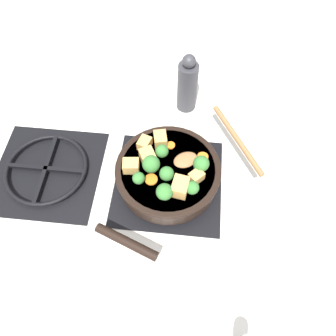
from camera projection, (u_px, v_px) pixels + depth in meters
The scene contains 22 objects.
ground_plane at pixel (168, 183), 0.96m from camera, with size 2.40×2.40×0.00m, color white.
front_burner_grate at pixel (168, 181), 0.95m from camera, with size 0.31×0.31×0.03m.
rear_burner_grate at pixel (47, 170), 0.97m from camera, with size 0.31×0.31×0.03m.
skillet_pan at pixel (168, 173), 0.90m from camera, with size 0.40×0.31×0.06m.
wooden_spoon at pixel (217, 148), 0.91m from camera, with size 0.24×0.25×0.02m.
tofu_cube_center_large at pixel (160, 139), 0.91m from camera, with size 0.04×0.03×0.03m, color tan.
tofu_cube_near_handle at pixel (148, 157), 0.88m from camera, with size 0.05×0.04×0.04m, color tan.
tofu_cube_east_chunk at pixel (180, 187), 0.83m from camera, with size 0.05×0.04×0.04m, color tan.
tofu_cube_west_chunk at pixel (131, 166), 0.87m from camera, with size 0.04×0.03×0.03m, color tan.
tofu_cube_back_piece at pixel (145, 144), 0.91m from camera, with size 0.04×0.03×0.03m, color tan.
tofu_cube_front_piece at pixel (196, 176), 0.85m from camera, with size 0.04×0.03×0.03m, color tan.
broccoli_floret_near_spoon at pixel (166, 174), 0.84m from camera, with size 0.04×0.04×0.05m.
broccoli_floret_center_top at pixel (163, 192), 0.82m from camera, with size 0.04×0.04×0.05m.
broccoli_floret_east_rim at pixel (139, 178), 0.84m from camera, with size 0.03×0.03×0.04m.
broccoli_floret_west_rim at pixel (201, 164), 0.86m from camera, with size 0.04×0.04×0.05m.
broccoli_floret_north_edge at pixel (162, 151), 0.88m from camera, with size 0.04×0.04×0.04m.
broccoli_floret_south_cluster at pixel (151, 164), 0.86m from camera, with size 0.05×0.05×0.05m.
broccoli_floret_mid_floret at pixel (192, 188), 0.83m from camera, with size 0.04×0.04×0.04m.
carrot_slice_orange_thin at pixel (172, 145), 0.92m from camera, with size 0.02×0.02×0.01m, color orange.
carrot_slice_near_center at pixel (203, 157), 0.90m from camera, with size 0.03×0.03×0.01m, color orange.
carrot_slice_edge_slice at pixel (151, 179), 0.86m from camera, with size 0.03×0.03×0.01m, color orange.
pepper_mill at pixel (187, 85), 1.02m from camera, with size 0.06×0.06×0.21m.
Camera 1 is at (-0.45, -0.05, 0.85)m, focal length 35.00 mm.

